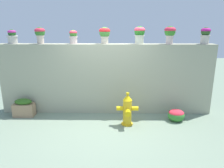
{
  "coord_description": "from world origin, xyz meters",
  "views": [
    {
      "loc": [
        0.26,
        -4.87,
        2.49
      ],
      "look_at": [
        0.17,
        0.88,
        0.9
      ],
      "focal_mm": 33.98,
      "sensor_mm": 36.0,
      "label": 1
    }
  ],
  "objects_px": {
    "potted_plant_4": "(140,33)",
    "potted_plant_0": "(12,36)",
    "potted_plant_3": "(105,33)",
    "flower_bush_left": "(176,115)",
    "potted_plant_1": "(40,33)",
    "potted_plant_5": "(170,33)",
    "fire_hydrant": "(127,110)",
    "potted_plant_2": "(73,36)",
    "planter_box": "(24,108)",
    "potted_plant_6": "(205,34)"
  },
  "relations": [
    {
      "from": "planter_box",
      "to": "fire_hydrant",
      "type": "bearing_deg",
      "value": -9.84
    },
    {
      "from": "potted_plant_3",
      "to": "potted_plant_4",
      "type": "distance_m",
      "value": 0.96
    },
    {
      "from": "potted_plant_2",
      "to": "potted_plant_5",
      "type": "distance_m",
      "value": 2.64
    },
    {
      "from": "potted_plant_6",
      "to": "potted_plant_4",
      "type": "bearing_deg",
      "value": 179.03
    },
    {
      "from": "potted_plant_1",
      "to": "potted_plant_2",
      "type": "height_order",
      "value": "potted_plant_1"
    },
    {
      "from": "potted_plant_0",
      "to": "fire_hydrant",
      "type": "relative_size",
      "value": 0.45
    },
    {
      "from": "potted_plant_3",
      "to": "potted_plant_6",
      "type": "distance_m",
      "value": 2.74
    },
    {
      "from": "potted_plant_3",
      "to": "fire_hydrant",
      "type": "distance_m",
      "value": 2.2
    },
    {
      "from": "fire_hydrant",
      "to": "flower_bush_left",
      "type": "distance_m",
      "value": 1.38
    },
    {
      "from": "potted_plant_0",
      "to": "potted_plant_4",
      "type": "relative_size",
      "value": 0.83
    },
    {
      "from": "potted_plant_4",
      "to": "potted_plant_6",
      "type": "relative_size",
      "value": 1.05
    },
    {
      "from": "potted_plant_0",
      "to": "potted_plant_6",
      "type": "relative_size",
      "value": 0.87
    },
    {
      "from": "potted_plant_4",
      "to": "fire_hydrant",
      "type": "distance_m",
      "value": 2.13
    },
    {
      "from": "potted_plant_0",
      "to": "potted_plant_1",
      "type": "height_order",
      "value": "potted_plant_1"
    },
    {
      "from": "fire_hydrant",
      "to": "flower_bush_left",
      "type": "xyz_separation_m",
      "value": [
        1.33,
        0.26,
        -0.23
      ]
    },
    {
      "from": "potted_plant_4",
      "to": "flower_bush_left",
      "type": "xyz_separation_m",
      "value": [
        0.99,
        -0.66,
        -2.12
      ]
    },
    {
      "from": "potted_plant_1",
      "to": "potted_plant_2",
      "type": "xyz_separation_m",
      "value": [
        0.92,
        0.01,
        -0.07
      ]
    },
    {
      "from": "planter_box",
      "to": "potted_plant_1",
      "type": "bearing_deg",
      "value": 40.61
    },
    {
      "from": "potted_plant_6",
      "to": "potted_plant_2",
      "type": "bearing_deg",
      "value": 179.32
    },
    {
      "from": "fire_hydrant",
      "to": "potted_plant_4",
      "type": "bearing_deg",
      "value": 69.37
    },
    {
      "from": "potted_plant_3",
      "to": "fire_hydrant",
      "type": "xyz_separation_m",
      "value": [
        0.61,
        -0.94,
        -1.89
      ]
    },
    {
      "from": "potted_plant_0",
      "to": "planter_box",
      "type": "bearing_deg",
      "value": -56.33
    },
    {
      "from": "flower_bush_left",
      "to": "planter_box",
      "type": "relative_size",
      "value": 0.79
    },
    {
      "from": "potted_plant_3",
      "to": "potted_plant_6",
      "type": "relative_size",
      "value": 1.01
    },
    {
      "from": "potted_plant_1",
      "to": "potted_plant_3",
      "type": "xyz_separation_m",
      "value": [
        1.79,
        0.02,
        0.0
      ]
    },
    {
      "from": "potted_plant_2",
      "to": "planter_box",
      "type": "distance_m",
      "value": 2.46
    },
    {
      "from": "flower_bush_left",
      "to": "planter_box",
      "type": "height_order",
      "value": "planter_box"
    },
    {
      "from": "potted_plant_1",
      "to": "potted_plant_5",
      "type": "bearing_deg",
      "value": -0.81
    },
    {
      "from": "potted_plant_4",
      "to": "potted_plant_6",
      "type": "distance_m",
      "value": 1.78
    },
    {
      "from": "potted_plant_1",
      "to": "planter_box",
      "type": "bearing_deg",
      "value": -139.39
    },
    {
      "from": "potted_plant_0",
      "to": "flower_bush_left",
      "type": "height_order",
      "value": "potted_plant_0"
    },
    {
      "from": "potted_plant_3",
      "to": "potted_plant_4",
      "type": "relative_size",
      "value": 0.96
    },
    {
      "from": "planter_box",
      "to": "potted_plant_3",
      "type": "bearing_deg",
      "value": 10.89
    },
    {
      "from": "potted_plant_4",
      "to": "potted_plant_5",
      "type": "height_order",
      "value": "potted_plant_5"
    },
    {
      "from": "potted_plant_3",
      "to": "fire_hydrant",
      "type": "bearing_deg",
      "value": -57.04
    },
    {
      "from": "potted_plant_2",
      "to": "potted_plant_4",
      "type": "bearing_deg",
      "value": -0.41
    },
    {
      "from": "potted_plant_3",
      "to": "flower_bush_left",
      "type": "distance_m",
      "value": 2.95
    },
    {
      "from": "flower_bush_left",
      "to": "potted_plant_0",
      "type": "bearing_deg",
      "value": 171.46
    },
    {
      "from": "fire_hydrant",
      "to": "planter_box",
      "type": "bearing_deg",
      "value": 170.16
    },
    {
      "from": "potted_plant_0",
      "to": "flower_bush_left",
      "type": "xyz_separation_m",
      "value": [
        4.52,
        -0.68,
        -2.04
      ]
    },
    {
      "from": "potted_plant_5",
      "to": "potted_plant_0",
      "type": "bearing_deg",
      "value": 179.16
    },
    {
      "from": "potted_plant_4",
      "to": "fire_hydrant",
      "type": "bearing_deg",
      "value": -110.63
    },
    {
      "from": "potted_plant_5",
      "to": "potted_plant_1",
      "type": "bearing_deg",
      "value": 179.19
    },
    {
      "from": "potted_plant_2",
      "to": "potted_plant_5",
      "type": "xyz_separation_m",
      "value": [
        2.64,
        -0.06,
        0.09
      ]
    },
    {
      "from": "potted_plant_0",
      "to": "planter_box",
      "type": "relative_size",
      "value": 0.68
    },
    {
      "from": "potted_plant_4",
      "to": "potted_plant_0",
      "type": "bearing_deg",
      "value": 179.77
    },
    {
      "from": "potted_plant_2",
      "to": "potted_plant_6",
      "type": "bearing_deg",
      "value": -0.68
    },
    {
      "from": "potted_plant_0",
      "to": "potted_plant_5",
      "type": "bearing_deg",
      "value": -0.84
    },
    {
      "from": "potted_plant_2",
      "to": "potted_plant_5",
      "type": "height_order",
      "value": "potted_plant_5"
    },
    {
      "from": "potted_plant_1",
      "to": "potted_plant_4",
      "type": "distance_m",
      "value": 2.75
    }
  ]
}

